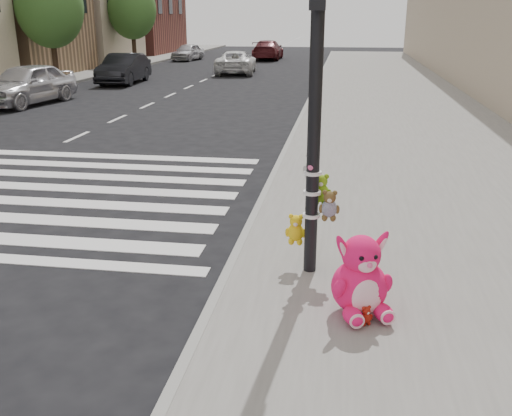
% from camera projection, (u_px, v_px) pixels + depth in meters
% --- Properties ---
extents(ground, '(120.00, 120.00, 0.00)m').
position_uv_depth(ground, '(56.00, 336.00, 6.11)').
color(ground, black).
rests_on(ground, ground).
extents(sidewalk_near, '(7.00, 80.00, 0.14)m').
position_uv_depth(sidewalk_near, '(423.00, 146.00, 14.73)').
color(sidewalk_near, slate).
rests_on(sidewalk_near, ground).
extents(curb_edge, '(0.12, 80.00, 0.15)m').
position_uv_depth(curb_edge, '(290.00, 141.00, 15.23)').
color(curb_edge, gray).
rests_on(curb_edge, ground).
extents(bld_far_c, '(6.00, 8.00, 8.00)m').
position_uv_depth(bld_far_c, '(12.00, 1.00, 31.41)').
color(bld_far_c, '#9C7553').
rests_on(bld_far_c, ground).
extents(bld_far_e, '(6.00, 10.00, 9.00)m').
position_uv_depth(bld_far_e, '(137.00, 1.00, 49.98)').
color(bld_far_e, brown).
rests_on(bld_far_e, ground).
extents(signal_pole, '(0.69, 0.50, 4.00)m').
position_uv_depth(signal_pole, '(314.00, 148.00, 6.88)').
color(signal_pole, black).
rests_on(signal_pole, sidewalk_near).
extents(tree_far_b, '(3.20, 3.20, 5.44)m').
position_uv_depth(tree_far_b, '(49.00, 7.00, 27.16)').
color(tree_far_b, '#382619').
rests_on(tree_far_b, sidewalk_far).
extents(tree_far_c, '(3.20, 3.20, 5.44)m').
position_uv_depth(tree_far_c, '(132.00, 9.00, 37.46)').
color(tree_far_c, '#382619').
rests_on(tree_far_c, sidewalk_far).
extents(pink_bunny, '(0.80, 0.86, 0.96)m').
position_uv_depth(pink_bunny, '(361.00, 281.00, 6.18)').
color(pink_bunny, '#FF1562').
rests_on(pink_bunny, sidewalk_near).
extents(red_teddy, '(0.18, 0.17, 0.22)m').
position_uv_depth(red_teddy, '(366.00, 316.00, 6.03)').
color(red_teddy, '#A11B10').
rests_on(red_teddy, sidewalk_near).
extents(car_silver_far, '(2.48, 4.76, 1.55)m').
position_uv_depth(car_silver_far, '(27.00, 84.00, 21.81)').
color(car_silver_far, silver).
rests_on(car_silver_far, ground).
extents(car_dark_far, '(1.74, 4.51, 1.47)m').
position_uv_depth(car_dark_far, '(124.00, 69.00, 28.64)').
color(car_dark_far, black).
rests_on(car_dark_far, ground).
extents(car_white_near, '(2.62, 4.89, 1.31)m').
position_uv_depth(car_white_near, '(236.00, 62.00, 33.55)').
color(car_white_near, silver).
rests_on(car_white_near, ground).
extents(car_maroon_near, '(2.10, 5.07, 1.46)m').
position_uv_depth(car_maroon_near, '(268.00, 50.00, 44.20)').
color(car_maroon_near, '#51171B').
rests_on(car_maroon_near, ground).
extents(car_silver_deep, '(2.04, 3.89, 1.26)m').
position_uv_depth(car_silver_deep, '(188.00, 52.00, 43.44)').
color(car_silver_deep, silver).
rests_on(car_silver_deep, ground).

